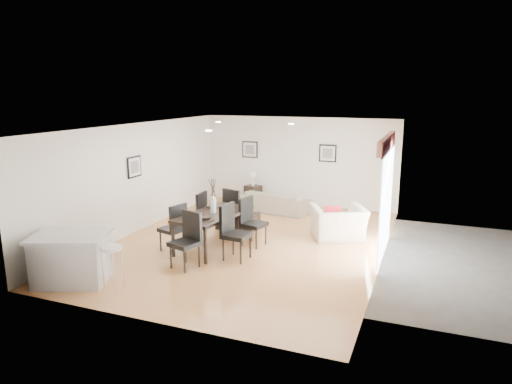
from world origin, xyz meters
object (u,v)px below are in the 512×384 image
at_px(dining_chair_wfar, 197,213).
at_px(dining_chair_head, 188,237).
at_px(armchair, 338,223).
at_px(dining_chair_efar, 250,218).
at_px(dining_chair_wnear, 175,225).
at_px(coffee_table, 238,221).
at_px(sofa, 274,202).
at_px(dining_chair_foot, 234,208).
at_px(dining_chair_enear, 232,229).
at_px(side_table, 253,194).
at_px(kitchen_island, 72,257).
at_px(bar_stool, 112,253).
at_px(dining_table, 214,217).

relative_size(dining_chair_wfar, dining_chair_head, 1.00).
bearing_deg(armchair, dining_chair_efar, 6.44).
bearing_deg(dining_chair_head, dining_chair_efar, 86.17).
height_order(dining_chair_wnear, coffee_table, dining_chair_wnear).
height_order(sofa, dining_chair_foot, dining_chair_foot).
bearing_deg(dining_chair_enear, dining_chair_foot, 28.47).
bearing_deg(side_table, sofa, -38.68).
bearing_deg(kitchen_island, dining_chair_head, 19.84).
xyz_separation_m(dining_chair_enear, side_table, (-1.42, 4.74, -0.38)).
height_order(coffee_table, bar_stool, bar_stool).
height_order(dining_chair_wfar, bar_stool, dining_chair_wfar).
distance_m(sofa, armchair, 2.87).
bearing_deg(dining_chair_enear, dining_chair_wfar, 60.30).
xyz_separation_m(armchair, bar_stool, (-3.15, -4.30, 0.30)).
distance_m(dining_table, dining_chair_foot, 1.20).
relative_size(sofa, armchair, 1.70).
relative_size(dining_chair_foot, kitchen_island, 0.70).
height_order(dining_chair_wfar, dining_chair_efar, dining_chair_wfar).
height_order(dining_table, kitchen_island, kitchen_island).
distance_m(dining_table, dining_chair_efar, 0.86).
relative_size(coffee_table, bar_stool, 1.27).
bearing_deg(coffee_table, sofa, 81.52).
xyz_separation_m(dining_table, coffee_table, (-0.08, 1.54, -0.52)).
bearing_deg(coffee_table, dining_chair_wnear, -105.43).
relative_size(dining_chair_head, kitchen_island, 0.70).
relative_size(dining_chair_wnear, side_table, 1.92).
bearing_deg(bar_stool, dining_chair_wfar, 90.00).
height_order(sofa, coffee_table, sofa).
height_order(dining_table, dining_chair_enear, dining_chair_enear).
distance_m(sofa, dining_chair_head, 4.69).
bearing_deg(dining_table, dining_chair_efar, 44.97).
distance_m(dining_chair_efar, dining_chair_foot, 0.99).
bearing_deg(dining_chair_enear, armchair, -34.24).
xyz_separation_m(armchair, kitchen_island, (-4.07, -4.30, 0.08)).
distance_m(side_table, bar_stool, 6.91).
height_order(side_table, bar_stool, bar_stool).
relative_size(dining_chair_wfar, kitchen_island, 0.70).
distance_m(armchair, dining_chair_efar, 2.15).
bearing_deg(dining_table, bar_stool, -96.02).
relative_size(sofa, dining_chair_head, 1.81).
bearing_deg(dining_table, dining_chair_enear, -26.70).
height_order(armchair, kitchen_island, kitchen_island).
bearing_deg(dining_chair_head, dining_chair_wnear, 153.21).
height_order(armchair, bar_stool, bar_stool).
bearing_deg(dining_chair_head, sofa, 104.54).
bearing_deg(dining_chair_head, side_table, 115.21).
relative_size(sofa, dining_chair_enear, 1.73).
height_order(dining_chair_wnear, dining_chair_foot, dining_chair_foot).
relative_size(dining_chair_efar, side_table, 1.99).
bearing_deg(dining_table, dining_chair_head, -80.20).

